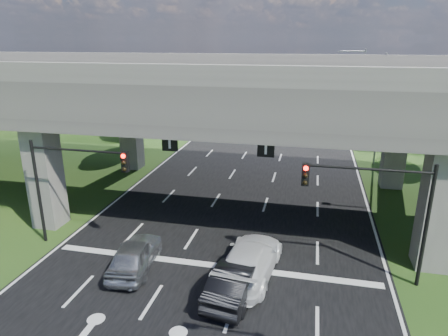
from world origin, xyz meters
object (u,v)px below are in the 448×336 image
at_px(streetlight_far, 376,101).
at_px(car_silver, 135,254).
at_px(streetlight_beyond, 359,83).
at_px(car_white, 250,260).
at_px(signal_left, 70,175).
at_px(signal_right, 379,200).
at_px(car_dark, 237,279).

distance_m(streetlight_far, car_silver, 26.10).
height_order(streetlight_beyond, car_white, streetlight_beyond).
bearing_deg(signal_left, signal_right, 0.00).
xyz_separation_m(signal_right, car_silver, (-11.44, -1.57, -3.37)).
distance_m(signal_right, car_dark, 7.37).
distance_m(car_silver, car_white, 5.76).
distance_m(streetlight_far, car_dark, 24.64).
distance_m(signal_left, car_dark, 10.52).
distance_m(signal_right, streetlight_beyond, 36.17).
height_order(car_silver, car_white, car_white).
bearing_deg(streetlight_beyond, signal_left, -116.43).
relative_size(signal_right, car_white, 1.02).
height_order(signal_right, signal_left, same).
xyz_separation_m(streetlight_far, car_dark, (-8.30, -22.65, -5.02)).
distance_m(streetlight_beyond, car_white, 38.18).
height_order(streetlight_beyond, car_dark, streetlight_beyond).
distance_m(signal_left, car_white, 10.51).
bearing_deg(streetlight_beyond, car_dark, -102.12).
height_order(signal_left, streetlight_beyond, streetlight_beyond).
height_order(car_dark, car_white, car_white).
bearing_deg(streetlight_far, car_silver, -122.38).
bearing_deg(car_dark, signal_right, -148.77).
xyz_separation_m(signal_left, streetlight_beyond, (17.92, 36.06, 1.66)).
bearing_deg(car_dark, car_white, -92.74).
distance_m(streetlight_beyond, car_dark, 39.85).
relative_size(signal_left, streetlight_beyond, 0.60).
distance_m(signal_left, streetlight_far, 26.95).
xyz_separation_m(streetlight_beyond, car_silver, (-13.71, -37.62, -5.03)).
bearing_deg(streetlight_far, streetlight_beyond, 90.00).
distance_m(streetlight_far, streetlight_beyond, 16.00).
relative_size(signal_left, car_white, 1.02).
height_order(streetlight_beyond, car_silver, streetlight_beyond).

